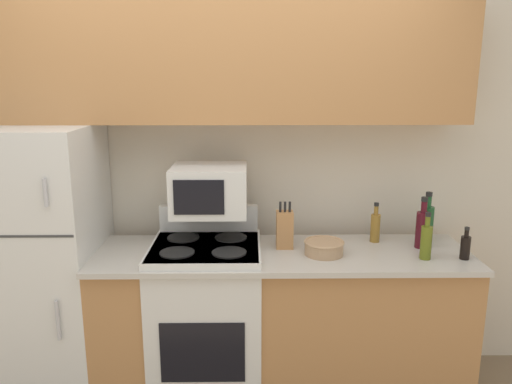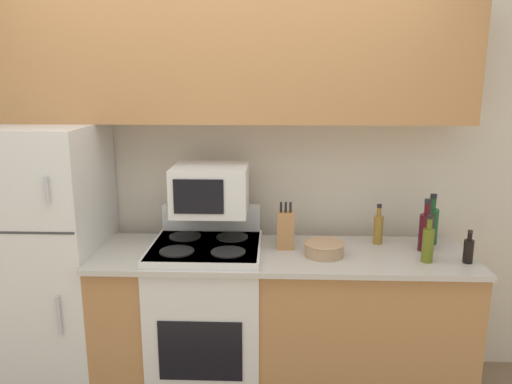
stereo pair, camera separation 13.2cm
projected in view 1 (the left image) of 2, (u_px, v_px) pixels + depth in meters
The scene contains 13 objects.
wall_back at pixel (224, 174), 3.16m from camera, with size 8.00×0.05×2.55m.
lower_cabinets at pixel (281, 324), 2.94m from camera, with size 2.11×0.62×0.91m.
refrigerator at pixel (40, 266), 2.89m from camera, with size 0.69×0.70×1.62m.
upper_cabinets at pixel (221, 61), 2.82m from camera, with size 2.81×0.33×0.70m.
stove at pixel (207, 320), 2.91m from camera, with size 0.62×0.61×1.11m.
microwave at pixel (209, 190), 2.83m from camera, with size 0.42×0.38×0.27m.
knife_block at pixel (285, 229), 2.86m from camera, with size 0.10×0.09×0.28m.
bowl at pixel (324, 247), 2.77m from camera, with size 0.23×0.23×0.08m.
bottle_wine_green at pixel (427, 222), 2.98m from camera, with size 0.08×0.08×0.30m.
bottle_soy_sauce at pixel (465, 247), 2.69m from camera, with size 0.05×0.05×0.18m.
bottle_vinegar at pixel (375, 226), 2.97m from camera, with size 0.06×0.06×0.24m.
bottle_wine_red at pixel (422, 228), 2.86m from camera, with size 0.08×0.08×0.30m.
bottle_olive_oil at pixel (426, 241), 2.69m from camera, with size 0.06×0.06×0.26m.
Camera 1 is at (0.17, -2.39, 1.88)m, focal length 35.00 mm.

